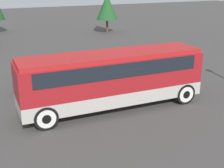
% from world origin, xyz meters
% --- Properties ---
extents(ground_plane, '(120.00, 120.00, 0.00)m').
position_xyz_m(ground_plane, '(0.00, 0.00, 0.00)').
color(ground_plane, '#423F3D').
extents(tour_bus, '(10.07, 2.51, 3.13)m').
position_xyz_m(tour_bus, '(0.10, -0.00, 1.90)').
color(tour_bus, '#B7B2A8').
rests_on(tour_bus, ground_plane).
extents(parked_car_near, '(4.47, 1.80, 1.34)m').
position_xyz_m(parked_car_near, '(-2.07, 4.60, 0.67)').
color(parked_car_near, black).
rests_on(parked_car_near, ground_plane).
extents(parked_car_mid, '(4.63, 1.96, 1.41)m').
position_xyz_m(parked_car_mid, '(0.94, 7.03, 0.69)').
color(parked_car_mid, '#BCBCC1').
rests_on(parked_car_mid, ground_plane).
extents(tree_right, '(2.67, 2.67, 4.86)m').
position_xyz_m(tree_right, '(9.11, 22.33, 3.26)').
color(tree_right, brown).
rests_on(tree_right, ground_plane).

